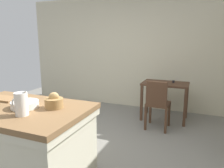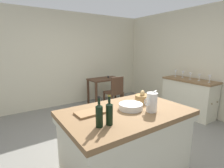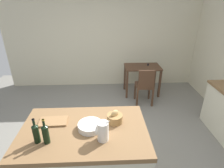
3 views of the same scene
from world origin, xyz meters
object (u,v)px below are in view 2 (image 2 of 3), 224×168
at_px(writing_desk, 105,83).
at_px(wooden_chair, 115,92).
at_px(side_cabinet, 188,97).
at_px(wine_bottle_amber, 99,115).
at_px(island_table, 126,140).
at_px(wash_bowl, 131,106).
at_px(bread_basket, 142,98).
at_px(wine_glass_far_left, 210,77).
at_px(wine_glass_middle, 190,75).
at_px(wine_glass_far_right, 176,72).
at_px(cutting_board, 91,113).
at_px(wine_bottle_dark, 109,113).
at_px(pitcher, 152,102).
at_px(wine_glass_left, 199,76).
at_px(wine_glass_right, 183,73).

distance_m(writing_desk, wooden_chair, 0.58).
distance_m(side_cabinet, wine_bottle_amber, 3.23).
relative_size(island_table, wine_bottle_amber, 5.05).
relative_size(island_table, wash_bowl, 5.18).
bearing_deg(bread_basket, wine_glass_far_left, 4.48).
relative_size(wash_bowl, wine_glass_middle, 1.80).
xyz_separation_m(wooden_chair, wine_glass_far_right, (1.37, -0.81, 0.51)).
bearing_deg(cutting_board, wine_glass_middle, 11.20).
relative_size(wash_bowl, wine_bottle_dark, 0.97).
distance_m(wash_bowl, wine_bottle_amber, 0.62).
xyz_separation_m(writing_desk, pitcher, (-1.02, -2.75, 0.36)).
bearing_deg(wine_glass_left, wooden_chair, 132.33).
distance_m(wooden_chair, bread_basket, 2.09).
bearing_deg(writing_desk, wash_bowl, -114.74).
bearing_deg(side_cabinet, wine_bottle_amber, -162.84).
relative_size(wine_bottle_dark, wine_glass_left, 2.03).
distance_m(island_table, side_cabinet, 2.65).
xyz_separation_m(island_table, wine_bottle_amber, (-0.50, -0.20, 0.53)).
bearing_deg(bread_basket, wine_glass_left, 10.43).
xyz_separation_m(side_cabinet, wine_glass_far_left, (0.01, -0.45, 0.55)).
relative_size(island_table, wine_glass_left, 10.21).
height_order(side_cabinet, wine_glass_far_right, wine_glass_far_right).
distance_m(wine_glass_far_left, wine_glass_middle, 0.45).
relative_size(side_cabinet, wine_bottle_amber, 4.02).
distance_m(island_table, wash_bowl, 0.45).
height_order(wine_bottle_amber, wine_glass_middle, wine_bottle_amber).
bearing_deg(wine_glass_left, wine_glass_middle, 90.93).
xyz_separation_m(pitcher, wash_bowl, (-0.16, 0.20, -0.08)).
bearing_deg(wooden_chair, wine_glass_right, -36.78).
bearing_deg(writing_desk, island_table, -116.12).
bearing_deg(cutting_board, wooden_chair, 48.55).
relative_size(wine_glass_left, wine_glass_far_right, 0.86).
bearing_deg(wash_bowl, wine_bottle_amber, -160.25).
height_order(island_table, wine_bottle_dark, wine_bottle_dark).
bearing_deg(cutting_board, pitcher, -28.74).
height_order(cutting_board, wine_glass_left, wine_glass_left).
height_order(wash_bowl, wine_glass_middle, wine_glass_middle).
bearing_deg(pitcher, island_table, 140.39).
distance_m(pitcher, wine_bottle_amber, 0.73).
distance_m(pitcher, wash_bowl, 0.27).
bearing_deg(cutting_board, island_table, -21.16).
xyz_separation_m(bread_basket, wine_bottle_amber, (-0.89, -0.32, 0.06)).
bearing_deg(wine_glass_left, bread_basket, -169.57).
relative_size(wooden_chair, wine_bottle_amber, 2.94).
xyz_separation_m(side_cabinet, wine_glass_left, (0.01, -0.22, 0.55)).
height_order(bread_basket, wine_glass_far_right, wine_glass_far_right).
relative_size(writing_desk, pitcher, 3.24).
xyz_separation_m(island_table, bread_basket, (0.39, 0.12, 0.47)).
bearing_deg(writing_desk, wine_glass_right, -50.08).
relative_size(bread_basket, wine_glass_right, 1.17).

